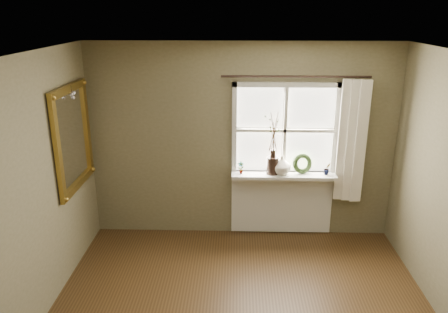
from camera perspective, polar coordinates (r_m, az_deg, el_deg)
ceiling at (r=3.25m, az=3.01°, el=12.19°), size 4.50×4.50×0.00m
wall_back at (r=5.78m, az=2.35°, el=1.94°), size 4.00×0.10×2.60m
window_frame at (r=5.69m, az=7.93°, el=3.40°), size 1.36×0.06×1.24m
window_sill at (r=5.77m, az=7.78°, el=-2.45°), size 1.36×0.26×0.04m
window_apron at (r=6.04m, az=7.50°, el=-5.96°), size 1.36×0.04×0.88m
dark_jug at (r=5.71m, az=6.35°, el=-1.17°), size 0.18×0.18×0.23m
cream_vase at (r=5.72m, az=7.55°, el=-1.10°), size 0.24×0.24×0.25m
wreath at (r=5.79m, az=10.18°, el=-1.19°), size 0.29×0.19×0.28m
potted_plant_left at (r=5.70m, az=2.22°, el=-1.46°), size 0.09×0.06×0.16m
potted_plant_right at (r=5.82m, az=13.32°, el=-1.54°), size 0.10×0.09×0.16m
curtain at (r=5.78m, az=16.29°, el=1.87°), size 0.36×0.12×1.59m
curtain_rod at (r=5.50m, az=9.38°, el=10.27°), size 1.84×0.03×0.03m
gilt_mirror at (r=5.34m, az=-19.13°, el=2.36°), size 0.10×1.03×1.22m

